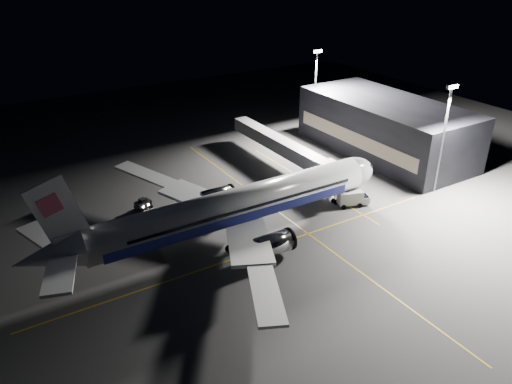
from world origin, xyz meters
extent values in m
plane|color=#4C4C4F|center=(0.00, 0.00, 0.00)|extent=(200.00, 200.00, 0.00)
cube|color=gold|center=(10.00, 0.00, 0.01)|extent=(0.25, 80.00, 0.01)
cube|color=gold|center=(0.00, -6.00, 0.01)|extent=(70.00, 0.25, 0.01)
cube|color=gold|center=(22.00, 10.00, 0.01)|extent=(0.25, 40.00, 0.01)
cylinder|color=silver|center=(0.00, 0.00, 5.30)|extent=(48.00, 5.60, 5.60)
ellipsoid|color=silver|center=(24.00, 0.00, 5.30)|extent=(8.96, 5.60, 5.60)
cube|color=black|center=(26.30, 0.00, 6.30)|extent=(2.20, 3.40, 0.90)
cone|color=silver|center=(-28.50, 0.00, 5.60)|extent=(9.00, 5.49, 5.49)
cube|color=navy|center=(-1.00, 2.78, 4.40)|extent=(42.24, 0.25, 1.50)
cube|color=navy|center=(-1.00, -2.78, 4.40)|extent=(42.24, 0.25, 1.50)
cube|color=silver|center=(-2.50, 8.00, 3.70)|extent=(11.36, 15.23, 1.53)
cube|color=silver|center=(-2.50, -8.00, 3.70)|extent=(11.36, 15.23, 1.53)
cube|color=silver|center=(-7.50, 20.50, 4.57)|extent=(8.57, 13.22, 1.31)
cube|color=silver|center=(-7.50, -20.50, 4.57)|extent=(8.57, 13.22, 1.31)
cube|color=silver|center=(-28.00, 5.20, 5.90)|extent=(6.20, 9.67, 0.45)
cube|color=silver|center=(-28.00, -5.20, 5.90)|extent=(6.20, 9.67, 0.45)
cube|color=white|center=(-26.20, 0.00, 11.50)|extent=(7.53, 0.40, 10.28)
cube|color=#E64E76|center=(-27.00, 0.00, 12.90)|extent=(3.22, 0.55, 3.22)
cylinder|color=#B7B7BF|center=(1.20, 9.00, 2.55)|extent=(5.60, 3.40, 3.40)
cylinder|color=#B7B7BF|center=(1.20, -9.00, 2.55)|extent=(5.60, 3.40, 3.40)
cylinder|color=#9999A0|center=(20.50, 0.00, 1.25)|extent=(0.26, 0.26, 2.50)
cylinder|color=black|center=(20.50, 0.00, 0.45)|extent=(0.90, 0.70, 0.90)
cylinder|color=#9999A0|center=(-3.00, 4.30, 1.25)|extent=(0.26, 0.26, 2.50)
cylinder|color=#9999A0|center=(-3.00, -4.30, 1.25)|extent=(0.26, 0.26, 2.50)
cylinder|color=black|center=(-3.00, 4.30, 0.55)|extent=(1.10, 1.60, 1.10)
cylinder|color=black|center=(-3.00, -4.30, 0.55)|extent=(1.10, 1.60, 1.10)
cube|color=black|center=(46.00, 14.00, 6.00)|extent=(18.00, 40.00, 12.00)
cube|color=brown|center=(36.95, 14.00, 5.00)|extent=(0.15, 36.00, 3.00)
cube|color=#B2B2B7|center=(22.00, 20.05, 4.60)|extent=(3.00, 33.90, 2.80)
cube|color=#B2B2B7|center=(22.00, 4.20, 4.60)|extent=(3.60, 3.20, 3.40)
cylinder|color=#9999A0|center=(22.00, 4.20, 1.55)|extent=(0.70, 0.70, 3.10)
cylinder|color=black|center=(22.00, 3.30, 0.35)|extent=(0.70, 0.30, 0.70)
cylinder|color=black|center=(22.00, 5.10, 0.35)|extent=(0.70, 0.30, 0.70)
cylinder|color=#59595E|center=(40.00, 32.00, 10.00)|extent=(0.44, 0.44, 20.00)
cube|color=#59595E|center=(40.00, 32.00, 20.30)|extent=(2.40, 0.50, 0.80)
cube|color=white|center=(40.00, 31.65, 20.30)|extent=(2.20, 0.15, 0.60)
cylinder|color=#59595E|center=(40.00, -6.00, 10.00)|extent=(0.44, 0.44, 20.00)
cube|color=#59595E|center=(40.00, -6.00, 20.30)|extent=(2.40, 0.50, 0.80)
cube|color=white|center=(40.00, -6.35, 20.30)|extent=(2.20, 0.15, 0.60)
cube|color=silver|center=(22.29, -2.00, 1.70)|extent=(4.86, 3.53, 2.41)
cube|color=silver|center=(24.77, -2.88, 1.04)|extent=(2.35, 2.54, 1.31)
cube|color=black|center=(24.77, -2.88, 1.59)|extent=(1.86, 2.19, 0.55)
cylinder|color=black|center=(24.12, -1.43, 0.44)|extent=(0.92, 0.55, 0.88)
cylinder|color=black|center=(23.35, -3.60, 0.44)|extent=(0.92, 0.55, 0.88)
cylinder|color=black|center=(21.24, -0.40, 0.44)|extent=(0.92, 0.55, 0.88)
cylinder|color=black|center=(20.47, -2.57, 0.44)|extent=(0.92, 0.55, 0.88)
cube|color=black|center=(-9.89, 16.50, 0.83)|extent=(3.00, 2.30, 1.22)
cube|color=black|center=(-9.89, 16.50, 1.61)|extent=(1.36, 1.36, 0.67)
sphere|color=#FFF2CC|center=(-10.20, 15.52, 0.83)|extent=(0.29, 0.29, 0.29)
sphere|color=#FFF2CC|center=(-9.13, 15.81, 0.83)|extent=(0.29, 0.29, 0.29)
cylinder|color=black|center=(-9.17, 17.67, 0.33)|extent=(0.71, 0.41, 0.67)
cylinder|color=black|center=(-8.68, 15.85, 0.33)|extent=(0.71, 0.41, 0.67)
cylinder|color=black|center=(-11.10, 17.15, 0.33)|extent=(0.71, 0.41, 0.67)
cylinder|color=black|center=(-10.61, 15.33, 0.33)|extent=(0.71, 0.41, 0.67)
cone|color=#E24E09|center=(6.00, 8.99, 0.31)|extent=(0.41, 0.41, 0.61)
cone|color=#E24E09|center=(-3.19, 14.00, 0.26)|extent=(0.35, 0.35, 0.52)
cone|color=#E24E09|center=(5.43, 14.00, 0.28)|extent=(0.38, 0.38, 0.56)
camera|label=1|loc=(-33.88, -61.18, 42.30)|focal=35.00mm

